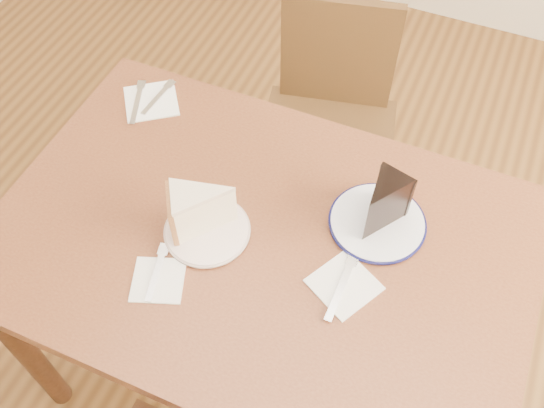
{
  "coord_description": "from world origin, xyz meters",
  "views": [
    {
      "loc": [
        0.31,
        -0.66,
        1.88
      ],
      "look_at": [
        0.0,
        0.06,
        0.8
      ],
      "focal_mm": 40.0,
      "sensor_mm": 36.0,
      "label": 1
    }
  ],
  "objects_px": {
    "chair_far": "(328,126)",
    "plate_cream": "(207,231)",
    "carrot_cake": "(206,209)",
    "chocolate_cake": "(380,208)",
    "table": "(261,261)",
    "plate_navy": "(377,223)"
  },
  "relations": [
    {
      "from": "table",
      "to": "plate_cream",
      "type": "relative_size",
      "value": 6.48
    },
    {
      "from": "plate_cream",
      "to": "plate_navy",
      "type": "relative_size",
      "value": 0.88
    },
    {
      "from": "chair_far",
      "to": "carrot_cake",
      "type": "height_order",
      "value": "carrot_cake"
    },
    {
      "from": "plate_navy",
      "to": "carrot_cake",
      "type": "relative_size",
      "value": 1.55
    },
    {
      "from": "plate_navy",
      "to": "chocolate_cake",
      "type": "height_order",
      "value": "chocolate_cake"
    },
    {
      "from": "plate_navy",
      "to": "chocolate_cake",
      "type": "xyz_separation_m",
      "value": [
        -0.0,
        -0.01,
        0.06
      ]
    },
    {
      "from": "plate_cream",
      "to": "chocolate_cake",
      "type": "height_order",
      "value": "chocolate_cake"
    },
    {
      "from": "plate_cream",
      "to": "plate_navy",
      "type": "height_order",
      "value": "same"
    },
    {
      "from": "chair_far",
      "to": "chocolate_cake",
      "type": "bearing_deg",
      "value": 105.85
    },
    {
      "from": "chair_far",
      "to": "carrot_cake",
      "type": "bearing_deg",
      "value": 70.99
    },
    {
      "from": "chair_far",
      "to": "plate_navy",
      "type": "bearing_deg",
      "value": 106.34
    },
    {
      "from": "table",
      "to": "plate_navy",
      "type": "xyz_separation_m",
      "value": [
        0.23,
        0.14,
        0.1
      ]
    },
    {
      "from": "carrot_cake",
      "to": "chocolate_cake",
      "type": "xyz_separation_m",
      "value": [
        0.35,
        0.15,
        0.01
      ]
    },
    {
      "from": "chair_far",
      "to": "plate_cream",
      "type": "relative_size",
      "value": 4.57
    },
    {
      "from": "chair_far",
      "to": "plate_navy",
      "type": "height_order",
      "value": "chair_far"
    },
    {
      "from": "chair_far",
      "to": "carrot_cake",
      "type": "xyz_separation_m",
      "value": [
        -0.07,
        -0.65,
        0.34
      ]
    },
    {
      "from": "chair_far",
      "to": "plate_cream",
      "type": "distance_m",
      "value": 0.73
    },
    {
      "from": "chair_far",
      "to": "chocolate_cake",
      "type": "relative_size",
      "value": 7.26
    },
    {
      "from": "table",
      "to": "chair_far",
      "type": "relative_size",
      "value": 1.42
    },
    {
      "from": "chair_far",
      "to": "plate_navy",
      "type": "distance_m",
      "value": 0.64
    },
    {
      "from": "table",
      "to": "chocolate_cake",
      "type": "bearing_deg",
      "value": 30.55
    },
    {
      "from": "table",
      "to": "chair_far",
      "type": "bearing_deg",
      "value": 94.42
    }
  ]
}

